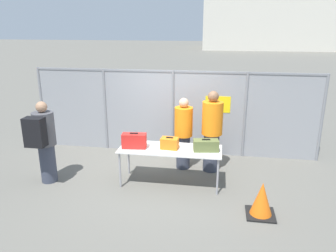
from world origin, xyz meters
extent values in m
plane|color=#605E56|center=(0.00, 0.00, 0.00)|extent=(120.00, 120.00, 0.00)
cylinder|color=gray|center=(-3.50, 1.64, 1.05)|extent=(0.07, 0.07, 2.09)
cylinder|color=gray|center=(-1.75, 1.64, 1.05)|extent=(0.07, 0.07, 2.09)
cylinder|color=gray|center=(0.00, 1.64, 1.05)|extent=(0.07, 0.07, 2.09)
cylinder|color=gray|center=(1.75, 1.64, 1.05)|extent=(0.07, 0.07, 2.09)
cylinder|color=gray|center=(3.50, 1.64, 1.05)|extent=(0.07, 0.07, 2.09)
cube|color=gray|center=(0.00, 1.64, 1.05)|extent=(7.01, 0.01, 2.09)
cube|color=gray|center=(0.00, 1.64, 2.06)|extent=(7.01, 0.04, 0.04)
cube|color=yellow|center=(1.09, 1.63, 1.30)|extent=(0.60, 0.01, 0.40)
cube|color=silver|center=(0.20, -0.10, 0.76)|extent=(2.04, 0.75, 0.02)
cylinder|color=#99999E|center=(-0.76, -0.42, 0.37)|extent=(0.04, 0.04, 0.74)
cylinder|color=#99999E|center=(1.17, -0.42, 0.37)|extent=(0.04, 0.04, 0.74)
cylinder|color=#99999E|center=(-0.76, 0.21, 0.37)|extent=(0.04, 0.04, 0.74)
cylinder|color=#99999E|center=(1.17, 0.21, 0.37)|extent=(0.04, 0.04, 0.74)
cube|color=red|center=(-0.52, -0.18, 0.92)|extent=(0.50, 0.25, 0.29)
cube|color=black|center=(-0.52, -0.18, 1.08)|extent=(0.16, 0.04, 0.02)
cube|color=orange|center=(0.19, -0.10, 0.88)|extent=(0.36, 0.26, 0.22)
cube|color=black|center=(0.19, -0.10, 1.00)|extent=(0.14, 0.03, 0.02)
cube|color=#566033|center=(0.91, -0.11, 0.88)|extent=(0.52, 0.31, 0.22)
cube|color=black|center=(0.91, -0.11, 1.00)|extent=(0.16, 0.05, 0.02)
cylinder|color=#383D4C|center=(-2.31, -0.40, 0.41)|extent=(0.32, 0.32, 0.81)
cylinder|color=#4C4C51|center=(-2.31, -0.40, 1.15)|extent=(0.42, 0.42, 0.68)
sphere|color=#A57A5B|center=(-2.31, -0.40, 1.60)|extent=(0.22, 0.22, 0.22)
cube|color=black|center=(-2.31, -0.73, 1.18)|extent=(0.38, 0.23, 0.57)
cylinder|color=#383D4C|center=(0.37, 0.72, 0.39)|extent=(0.31, 0.31, 0.77)
cylinder|color=orange|center=(0.37, 0.72, 1.10)|extent=(0.40, 0.40, 0.64)
sphere|color=tan|center=(0.37, 0.72, 1.52)|extent=(0.21, 0.21, 0.21)
cylinder|color=#383D4C|center=(1.00, 0.68, 0.43)|extent=(0.34, 0.34, 0.86)
cylinder|color=orange|center=(1.00, 0.68, 1.22)|extent=(0.45, 0.45, 0.72)
sphere|color=brown|center=(1.00, 0.68, 1.69)|extent=(0.23, 0.23, 0.23)
cube|color=silver|center=(0.60, 4.24, 0.45)|extent=(3.39, 1.59, 0.54)
sphere|color=black|center=(0.01, 3.38, 0.33)|extent=(0.66, 0.66, 0.66)
sphere|color=black|center=(0.01, 5.10, 0.33)|extent=(0.66, 0.66, 0.66)
cylinder|color=#59595B|center=(-1.69, 4.24, 0.23)|extent=(1.19, 0.06, 0.06)
cube|color=beige|center=(7.12, 40.36, 3.05)|extent=(16.89, 9.33, 6.10)
cube|color=black|center=(1.92, -1.02, 0.01)|extent=(0.49, 0.49, 0.03)
cone|color=orange|center=(1.92, -1.02, 0.31)|extent=(0.39, 0.39, 0.61)
camera|label=1|loc=(1.14, -6.14, 3.15)|focal=35.00mm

